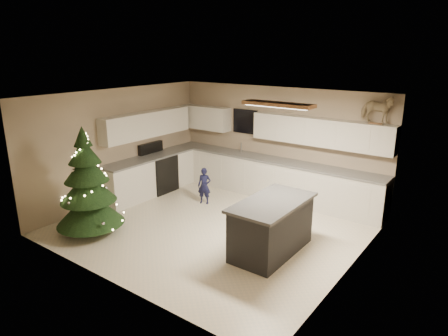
{
  "coord_description": "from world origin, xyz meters",
  "views": [
    {
      "loc": [
        4.53,
        -5.8,
        3.42
      ],
      "look_at": [
        0.0,
        0.35,
        1.15
      ],
      "focal_mm": 32.0,
      "sensor_mm": 36.0,
      "label": 1
    }
  ],
  "objects_px": {
    "island": "(272,226)",
    "rocking_horse": "(377,109)",
    "toddler": "(204,186)",
    "christmas_tree": "(88,190)",
    "bar_stool": "(251,220)"
  },
  "relations": [
    {
      "from": "island",
      "to": "bar_stool",
      "type": "bearing_deg",
      "value": -170.66
    },
    {
      "from": "toddler",
      "to": "rocking_horse",
      "type": "height_order",
      "value": "rocking_horse"
    },
    {
      "from": "island",
      "to": "toddler",
      "type": "bearing_deg",
      "value": 155.35
    },
    {
      "from": "bar_stool",
      "to": "rocking_horse",
      "type": "height_order",
      "value": "rocking_horse"
    },
    {
      "from": "toddler",
      "to": "bar_stool",
      "type": "bearing_deg",
      "value": -52.89
    },
    {
      "from": "bar_stool",
      "to": "toddler",
      "type": "xyz_separation_m",
      "value": [
        -2.01,
        1.16,
        -0.09
      ]
    },
    {
      "from": "toddler",
      "to": "island",
      "type": "bearing_deg",
      "value": -47.46
    },
    {
      "from": "island",
      "to": "christmas_tree",
      "type": "distance_m",
      "value": 3.52
    },
    {
      "from": "island",
      "to": "toddler",
      "type": "relative_size",
      "value": 2.02
    },
    {
      "from": "christmas_tree",
      "to": "toddler",
      "type": "bearing_deg",
      "value": 72.02
    },
    {
      "from": "island",
      "to": "rocking_horse",
      "type": "distance_m",
      "value": 3.23
    },
    {
      "from": "bar_stool",
      "to": "christmas_tree",
      "type": "xyz_separation_m",
      "value": [
        -2.82,
        -1.33,
        0.35
      ]
    },
    {
      "from": "island",
      "to": "christmas_tree",
      "type": "bearing_deg",
      "value": -156.55
    },
    {
      "from": "christmas_tree",
      "to": "toddler",
      "type": "xyz_separation_m",
      "value": [
        0.81,
        2.49,
        -0.44
      ]
    },
    {
      "from": "island",
      "to": "toddler",
      "type": "distance_m",
      "value": 2.64
    }
  ]
}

